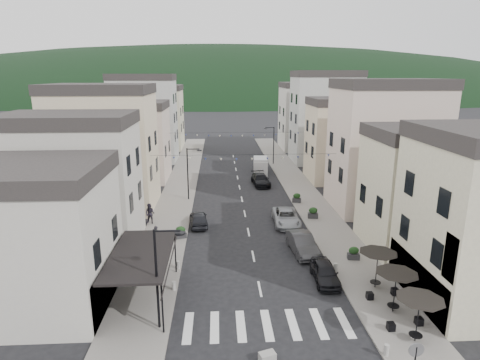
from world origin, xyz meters
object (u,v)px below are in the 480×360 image
object	(u,v)px
parked_car_b	(302,244)
parked_car_e	(198,219)
delivery_van	(260,165)
parked_car_a	(325,272)
pedestrian_a	(157,237)
parked_car_c	(286,217)
parked_car_d	(261,180)
pedestrian_b	(150,214)

from	to	relation	value
parked_car_b	parked_car_e	bearing A→B (deg)	138.25
parked_car_e	delivery_van	distance (m)	22.07
parked_car_a	parked_car_b	bearing A→B (deg)	99.40
parked_car_e	parked_car_a	bearing A→B (deg)	123.55
delivery_van	pedestrian_a	distance (m)	27.84
parked_car_e	parked_car_c	bearing A→B (deg)	173.11
parked_car_d	parked_car_e	world-z (taller)	parked_car_d
parked_car_a	pedestrian_b	distance (m)	18.04
parked_car_a	delivery_van	bearing A→B (deg)	93.87
parked_car_c	parked_car_d	xyz separation A→B (m)	(-0.94, 14.12, 0.01)
parked_car_a	parked_car_e	distance (m)	14.43
parked_car_e	delivery_van	size ratio (longest dim) A/B	0.79
delivery_van	parked_car_c	bearing A→B (deg)	-84.32
pedestrian_a	parked_car_c	bearing A→B (deg)	8.03
pedestrian_b	parked_car_a	bearing A→B (deg)	-22.69
parked_car_d	parked_car_e	xyz separation A→B (m)	(-7.40, -14.00, -0.03)
parked_car_e	pedestrian_a	distance (m)	5.88
parked_car_b	parked_car_e	size ratio (longest dim) A/B	1.16
parked_car_a	pedestrian_a	xyz separation A→B (m)	(-12.41, 6.19, 0.34)
parked_car_a	pedestrian_b	size ratio (longest dim) A/B	2.01
parked_car_a	parked_car_c	xyz separation A→B (m)	(-0.86, 10.99, 0.04)
pedestrian_b	parked_car_e	bearing A→B (deg)	11.28
parked_car_c	pedestrian_a	xyz separation A→B (m)	(-11.54, -4.80, 0.31)
parked_car_c	delivery_van	distance (m)	20.67
parked_car_a	parked_car_c	distance (m)	11.03
parked_car_e	pedestrian_b	xyz separation A→B (m)	(-4.60, 0.49, 0.41)
parked_car_c	parked_car_e	size ratio (longest dim) A/B	1.26
delivery_van	pedestrian_a	xyz separation A→B (m)	(-11.25, -25.46, -0.15)
parked_car_d	parked_car_e	distance (m)	15.83
parked_car_d	pedestrian_a	world-z (taller)	pedestrian_a
parked_car_a	parked_car_e	xyz separation A→B (m)	(-9.20, 11.11, 0.02)
parked_car_c	parked_car_e	bearing A→B (deg)	-179.45
parked_car_c	parked_car_d	distance (m)	14.15
parked_car_e	delivery_van	world-z (taller)	delivery_van
parked_car_b	pedestrian_a	world-z (taller)	pedestrian_a
parked_car_a	pedestrian_a	world-z (taller)	pedestrian_a
parked_car_b	parked_car_e	world-z (taller)	parked_car_b
parked_car_b	parked_car_c	distance (m)	6.32
pedestrian_a	parked_car_b	bearing A→B (deg)	-21.89
parked_car_d	parked_car_c	bearing A→B (deg)	-90.89
parked_car_a	pedestrian_b	xyz separation A→B (m)	(-13.80, 11.60, 0.43)
parked_car_a	parked_car_e	size ratio (longest dim) A/B	0.98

